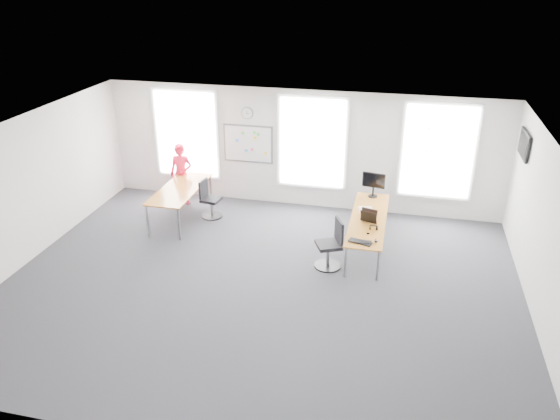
% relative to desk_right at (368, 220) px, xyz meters
% --- Properties ---
extents(floor, '(10.00, 10.00, 0.00)m').
position_rel_desk_right_xyz_m(floor, '(-1.90, -2.07, -0.65)').
color(floor, '#26252A').
rests_on(floor, ground).
extents(ceiling, '(10.00, 10.00, 0.00)m').
position_rel_desk_right_xyz_m(ceiling, '(-1.90, -2.07, 2.35)').
color(ceiling, silver).
rests_on(ceiling, ground).
extents(wall_back, '(10.00, 0.00, 10.00)m').
position_rel_desk_right_xyz_m(wall_back, '(-1.90, 1.93, 0.85)').
color(wall_back, white).
rests_on(wall_back, ground).
extents(wall_front, '(10.00, 0.00, 10.00)m').
position_rel_desk_right_xyz_m(wall_front, '(-1.90, -6.07, 0.85)').
color(wall_front, white).
rests_on(wall_front, ground).
extents(wall_left, '(0.00, 10.00, 10.00)m').
position_rel_desk_right_xyz_m(wall_left, '(-6.90, -2.07, 0.85)').
color(wall_left, white).
rests_on(wall_left, ground).
extents(wall_right, '(0.00, 10.00, 10.00)m').
position_rel_desk_right_xyz_m(wall_right, '(3.10, -2.07, 0.85)').
color(wall_right, white).
rests_on(wall_right, ground).
extents(window_left, '(1.60, 0.06, 2.20)m').
position_rel_desk_right_xyz_m(window_left, '(-4.90, 1.90, 1.05)').
color(window_left, silver).
rests_on(window_left, wall_back).
extents(window_mid, '(1.60, 0.06, 2.20)m').
position_rel_desk_right_xyz_m(window_mid, '(-1.60, 1.90, 1.05)').
color(window_mid, silver).
rests_on(window_mid, wall_back).
extents(window_right, '(1.60, 0.06, 2.20)m').
position_rel_desk_right_xyz_m(window_right, '(1.40, 1.90, 1.05)').
color(window_right, silver).
rests_on(window_right, wall_back).
extents(desk_right, '(0.76, 2.85, 0.69)m').
position_rel_desk_right_xyz_m(desk_right, '(0.00, 0.00, 0.00)').
color(desk_right, '#B97E33').
rests_on(desk_right, ground).
extents(desk_left, '(0.89, 2.22, 0.81)m').
position_rel_desk_right_xyz_m(desk_left, '(-4.54, 0.42, 0.09)').
color(desk_left, '#B97E33').
rests_on(desk_left, ground).
extents(chair_right, '(0.63, 0.63, 1.05)m').
position_rel_desk_right_xyz_m(chair_right, '(-0.66, -1.03, -0.19)').
color(chair_right, black).
rests_on(chair_right, ground).
extents(chair_left, '(0.51, 0.51, 0.95)m').
position_rel_desk_right_xyz_m(chair_left, '(-3.92, 0.70, -0.23)').
color(chair_left, black).
rests_on(chair_left, ground).
extents(person, '(0.62, 0.44, 1.60)m').
position_rel_desk_right_xyz_m(person, '(-4.88, 1.32, 0.15)').
color(person, red).
rests_on(person, ground).
extents(whiteboard, '(1.20, 0.03, 0.90)m').
position_rel_desk_right_xyz_m(whiteboard, '(-3.25, 1.90, 0.90)').
color(whiteboard, white).
rests_on(whiteboard, wall_back).
extents(wall_clock, '(0.30, 0.04, 0.30)m').
position_rel_desk_right_xyz_m(wall_clock, '(-3.25, 1.90, 1.70)').
color(wall_clock, gray).
rests_on(wall_clock, wall_back).
extents(tv, '(0.06, 0.90, 0.55)m').
position_rel_desk_right_xyz_m(tv, '(3.05, 0.93, 1.65)').
color(tv, black).
rests_on(tv, wall_right).
extents(keyboard, '(0.50, 0.31, 0.02)m').
position_rel_desk_right_xyz_m(keyboard, '(-0.06, -1.16, 0.06)').
color(keyboard, black).
rests_on(keyboard, desk_right).
extents(mouse, '(0.07, 0.12, 0.04)m').
position_rel_desk_right_xyz_m(mouse, '(0.24, -1.06, 0.07)').
color(mouse, black).
rests_on(mouse, desk_right).
extents(lens_cap, '(0.07, 0.07, 0.01)m').
position_rel_desk_right_xyz_m(lens_cap, '(0.05, -0.74, 0.05)').
color(lens_cap, black).
rests_on(lens_cap, desk_right).
extents(headphones, '(0.18, 0.09, 0.10)m').
position_rel_desk_right_xyz_m(headphones, '(0.14, -0.53, 0.09)').
color(headphones, black).
rests_on(headphones, desk_right).
extents(laptop_sleeve, '(0.37, 0.29, 0.29)m').
position_rel_desk_right_xyz_m(laptop_sleeve, '(0.01, -0.20, 0.19)').
color(laptop_sleeve, black).
rests_on(laptop_sleeve, desk_right).
extents(paper_stack, '(0.34, 0.29, 0.10)m').
position_rel_desk_right_xyz_m(paper_stack, '(-0.09, 0.30, 0.10)').
color(paper_stack, beige).
rests_on(paper_stack, desk_right).
extents(monitor, '(0.54, 0.22, 0.60)m').
position_rel_desk_right_xyz_m(monitor, '(-0.00, 1.21, 0.41)').
color(monitor, black).
rests_on(monitor, desk_right).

